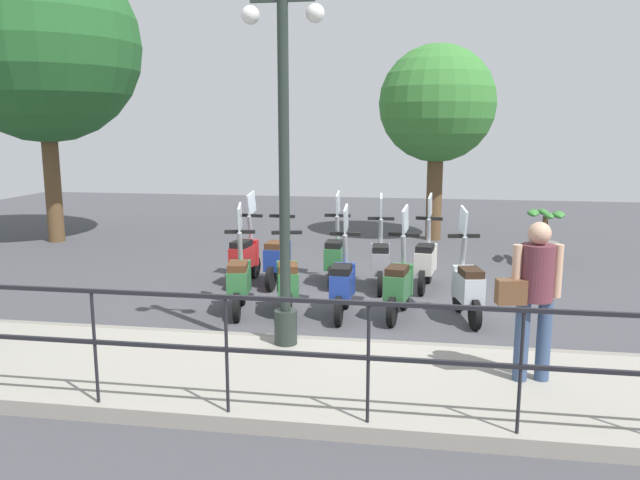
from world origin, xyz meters
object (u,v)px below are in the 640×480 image
Objects in this scene: scooter_near_1 at (399,284)px; scooter_near_4 at (239,280)px; scooter_near_0 at (467,286)px; pedestrian_with_bag at (534,289)px; scooter_far_4 at (245,256)px; tree_distant at (437,105)px; scooter_far_2 at (335,256)px; scooter_near_2 at (343,283)px; tree_large at (42,45)px; scooter_far_1 at (380,260)px; scooter_near_3 at (288,281)px; scooter_far_3 at (278,257)px; scooter_far_0 at (426,260)px; lamp_post_near at (284,185)px; potted_palm at (544,242)px.

scooter_near_1 is 1.00× the size of scooter_near_4.
scooter_near_4 is at bearing 81.31° from scooter_near_0.
pedestrian_with_bag is 2.77m from scooter_near_1.
scooter_near_1 and scooter_far_4 have the same top height.
tree_distant reaches higher than scooter_far_4.
scooter_far_2 is (1.71, 2.06, 0.00)m from scooter_near_0.
tree_large is at bearing 57.09° from scooter_near_2.
scooter_far_1 is at bearing -107.65° from scooter_far_2.
scooter_far_3 is at bearing 3.85° from scooter_near_3.
scooter_far_4 is at bearing 70.02° from scooter_near_1.
pedestrian_with_bag reaches higher than scooter_far_2.
scooter_far_4 is (1.58, 1.86, 0.00)m from scooter_near_2.
scooter_near_2 and scooter_far_2 have the same top height.
scooter_far_0 and scooter_far_2 have the same top height.
pedestrian_with_bag is 1.03× the size of scooter_near_0.
scooter_far_4 is (3.20, 1.40, -1.50)m from lamp_post_near.
scooter_near_4 and scooter_far_0 have the same top height.
tree_large is at bearing 51.20° from scooter_near_0.
lamp_post_near is 2.70× the size of scooter_far_1.
lamp_post_near is 6.87m from potted_palm.
potted_palm is at bearing -61.16° from scooter_near_3.
tree_distant is 2.90× the size of scooter_near_3.
scooter_far_4 is (1.64, 0.38, 0.00)m from scooter_near_4.
tree_large is at bearing 100.76° from tree_distant.
tree_distant is 6.78m from scooter_near_0.
scooter_near_0 and scooter_far_4 have the same top height.
scooter_near_2 and scooter_far_3 have the same top height.
scooter_near_4 is at bearing 103.12° from scooter_near_1.
lamp_post_near is 2.70× the size of scooter_near_3.
scooter_far_0 and scooter_far_4 have the same top height.
lamp_post_near is 3.63m from scooter_far_3.
potted_palm is (6.12, -1.25, -0.63)m from pedestrian_with_bag.
scooter_near_0 is (-4.60, -8.96, -3.90)m from tree_large.
scooter_near_2 is at bearing -15.97° from lamp_post_near.
potted_palm is 3.10m from scooter_far_0.
scooter_near_0 is 3.86m from scooter_far_4.
scooter_near_3 is at bearing 161.36° from tree_distant.
scooter_near_0 is at bearing -176.85° from tree_distant.
scooter_near_3 is at bearing -158.31° from scooter_far_3.
scooter_far_2 is 0.96m from scooter_far_3.
scooter_near_1 is 0.78m from scooter_near_2.
tree_large is at bearing 40.11° from scooter_near_3.
scooter_far_0 is at bearing 3.48° from pedestrian_with_bag.
scooter_near_1 is at bearing 80.64° from scooter_near_0.
tree_large is 8.87m from tree_distant.
scooter_far_0 is at bearing -33.95° from scooter_near_2.
scooter_far_3 is (-4.76, 2.65, -2.62)m from tree_distant.
scooter_far_0 is at bearing 177.45° from tree_distant.
scooter_far_0 and scooter_far_1 have the same top height.
scooter_near_2 is (1.61, -0.46, -1.50)m from lamp_post_near.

